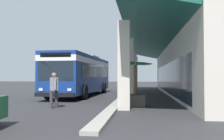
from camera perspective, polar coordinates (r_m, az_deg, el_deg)
ground at (r=22.08m, az=17.37°, el=-5.42°), size 120.00×120.00×0.00m
curb_strip at (r=21.92m, az=3.27°, el=-5.36°), size 31.12×0.50×0.12m
transit_bus at (r=20.57m, az=-6.97°, el=-0.60°), size 11.31×3.13×3.34m
pedestrian at (r=12.44m, az=-13.07°, el=-4.02°), size 0.60×0.49×1.71m
potted_palm at (r=12.92m, az=5.31°, el=-5.82°), size 1.64×1.77×2.36m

